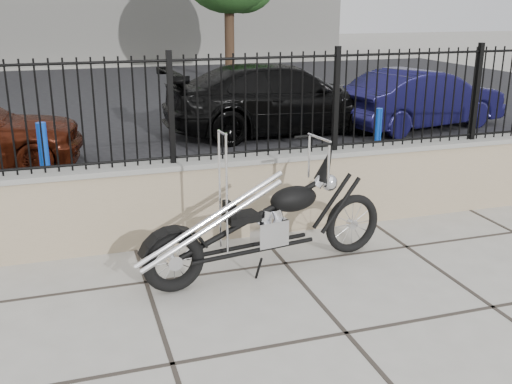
{
  "coord_description": "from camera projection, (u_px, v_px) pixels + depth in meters",
  "views": [
    {
      "loc": [
        -2.11,
        -4.06,
        2.71
      ],
      "look_at": [
        -0.27,
        1.68,
        0.78
      ],
      "focal_mm": 42.0,
      "sensor_mm": 36.0,
      "label": 1
    }
  ],
  "objects": [
    {
      "name": "ground_plane",
      "position": [
        346.0,
        333.0,
        5.12
      ],
      "size": [
        90.0,
        90.0,
        0.0
      ],
      "primitive_type": "plane",
      "color": "#99968E",
      "rests_on": "ground"
    },
    {
      "name": "parking_lot",
      "position": [
        146.0,
        104.0,
        16.46
      ],
      "size": [
        30.0,
        30.0,
        0.0
      ],
      "primitive_type": "plane",
      "color": "black",
      "rests_on": "ground"
    },
    {
      "name": "retaining_wall",
      "position": [
        257.0,
        194.0,
        7.24
      ],
      "size": [
        14.0,
        0.36,
        0.96
      ],
      "primitive_type": "cube",
      "color": "gray",
      "rests_on": "ground_plane"
    },
    {
      "name": "iron_fence",
      "position": [
        257.0,
        106.0,
        6.91
      ],
      "size": [
        14.0,
        0.08,
        1.2
      ],
      "primitive_type": "cube",
      "color": "black",
      "rests_on": "retaining_wall"
    },
    {
      "name": "chopper_motorcycle",
      "position": [
        265.0,
        201.0,
        6.06
      ],
      "size": [
        2.66,
        0.87,
        1.57
      ],
      "primitive_type": null,
      "rotation": [
        0.0,
        0.0,
        0.16
      ],
      "color": "black",
      "rests_on": "ground_plane"
    },
    {
      "name": "car_black",
      "position": [
        282.0,
        99.0,
        12.71
      ],
      "size": [
        5.09,
        2.15,
        1.47
      ],
      "primitive_type": "imported",
      "rotation": [
        0.0,
        0.0,
        1.59
      ],
      "color": "black",
      "rests_on": "parking_lot"
    },
    {
      "name": "car_blue",
      "position": [
        421.0,
        99.0,
        13.19
      ],
      "size": [
        4.16,
        2.18,
        1.3
      ],
      "primitive_type": "imported",
      "rotation": [
        0.0,
        0.0,
        1.78
      ],
      "color": "#100F37",
      "rests_on": "parking_lot"
    },
    {
      "name": "bollard_a",
      "position": [
        45.0,
        163.0,
        8.28
      ],
      "size": [
        0.18,
        0.18,
        1.14
      ],
      "primitive_type": "cylinder",
      "rotation": [
        0.0,
        0.0,
        0.37
      ],
      "color": "#0C18B9",
      "rests_on": "ground_plane"
    },
    {
      "name": "bollard_b",
      "position": [
        378.0,
        134.0,
        10.56
      ],
      "size": [
        0.14,
        0.14,
        0.93
      ],
      "primitive_type": "cylinder",
      "rotation": [
        0.0,
        0.0,
        -0.31
      ],
      "color": "#0C21B8",
      "rests_on": "ground_plane"
    }
  ]
}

